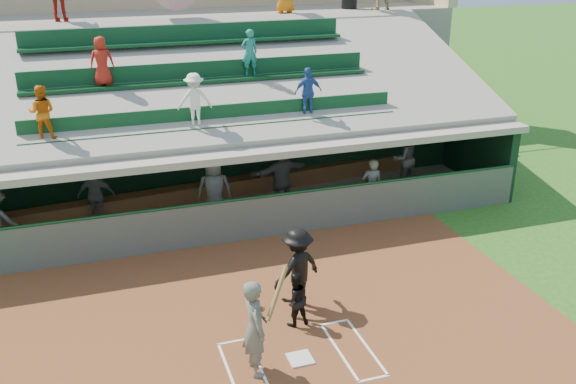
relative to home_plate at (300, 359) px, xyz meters
name	(u,v)px	position (x,y,z in m)	size (l,w,h in m)	color
ground	(300,360)	(0.00, 0.00, -0.04)	(100.00, 100.00, 0.00)	#245718
dirt_slab	(291,344)	(0.00, 0.50, -0.03)	(11.00, 9.00, 0.02)	brown
home_plate	(300,359)	(0.00, 0.00, 0.00)	(0.43, 0.43, 0.03)	silver
batters_box_chalk	(300,359)	(0.00, 0.00, -0.01)	(2.65, 1.85, 0.01)	white
dugout_floor	(219,214)	(0.00, 6.75, -0.02)	(16.00, 3.50, 0.04)	#9A978C
concourse_slab	(175,81)	(0.00, 13.50, 2.26)	(20.00, 3.00, 4.60)	gray
grandstand	(190,101)	(-0.01, 10.51, 2.23)	(20.40, 10.40, 7.80)	#535853
batter_at_plate	(255,327)	(-0.84, -0.06, 0.88)	(0.85, 0.75, 1.95)	#525450
catcher	(295,299)	(0.27, 1.10, 0.55)	(0.55, 0.43, 1.12)	black
home_umpire	(297,268)	(0.54, 1.75, 0.84)	(1.11, 0.64, 1.71)	black
dugout_bench	(207,191)	(-0.08, 7.85, 0.24)	(15.81, 0.47, 0.47)	#925F35
dugout_player_b	(96,196)	(-3.12, 7.06, 0.80)	(0.94, 0.39, 1.60)	#5E615B
dugout_player_c	(214,190)	(-0.21, 6.17, 0.92)	(0.90, 0.58, 1.84)	#5A5D58
dugout_player_d	(281,174)	(1.79, 6.78, 0.94)	(1.73, 0.55, 1.86)	#545752
dugout_player_e	(371,187)	(3.92, 5.48, 0.78)	(0.57, 0.37, 1.55)	#565954
dugout_player_f	(404,158)	(5.69, 7.02, 0.89)	(0.86, 0.67, 1.76)	#5C5E59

